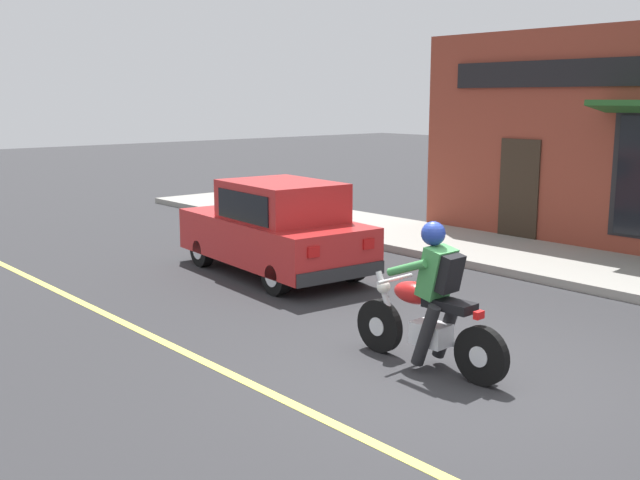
{
  "coord_description": "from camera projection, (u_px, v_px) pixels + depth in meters",
  "views": [
    {
      "loc": [
        -6.05,
        -4.73,
        2.89
      ],
      "look_at": [
        0.68,
        2.98,
        0.95
      ],
      "focal_mm": 42.0,
      "sensor_mm": 36.0,
      "label": 1
    }
  ],
  "objects": [
    {
      "name": "lane_stripe",
      "position": [
        164.0,
        342.0,
        9.0
      ],
      "size": [
        0.12,
        19.8,
        0.01
      ],
      "primitive_type": "cube",
      "color": "#D1C64C",
      "rests_on": "ground"
    },
    {
      "name": "sidewalk_curb",
      "position": [
        515.0,
        255.0,
        13.67
      ],
      "size": [
        2.6,
        22.0,
        0.14
      ],
      "primitive_type": "cube",
      "color": "gray",
      "rests_on": "ground"
    },
    {
      "name": "car_hatchback",
      "position": [
        276.0,
        229.0,
        12.35
      ],
      "size": [
        1.97,
        3.91,
        1.57
      ],
      "color": "black",
      "rests_on": "ground"
    },
    {
      "name": "motorcycle_with_rider",
      "position": [
        430.0,
        308.0,
        8.04
      ],
      "size": [
        0.56,
        2.02,
        1.62
      ],
      "color": "black",
      "rests_on": "ground"
    },
    {
      "name": "ground_plane",
      "position": [
        456.0,
        375.0,
        7.95
      ],
      "size": [
        80.0,
        80.0,
        0.0
      ],
      "primitive_type": "plane",
      "color": "#2B2B2D"
    }
  ]
}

